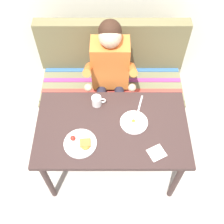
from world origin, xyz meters
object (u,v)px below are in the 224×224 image
(couch, at_px, (112,85))
(coffee_mug, at_px, (97,101))
(plate_eggs, at_px, (134,122))
(plate_breakfast, at_px, (81,143))
(person, at_px, (110,71))
(table, at_px, (112,132))
(napkin, at_px, (157,153))
(fork, at_px, (140,104))

(couch, relative_size, coffee_mug, 12.20)
(plate_eggs, bearing_deg, couch, 103.40)
(plate_breakfast, distance_m, plate_eggs, 0.45)
(person, bearing_deg, table, -88.45)
(table, xyz_separation_m, napkin, (0.33, -0.23, 0.09))
(fork, bearing_deg, couch, 128.61)
(coffee_mug, bearing_deg, napkin, -44.76)
(plate_breakfast, relative_size, napkin, 2.10)
(table, relative_size, plate_eggs, 5.47)
(couch, xyz_separation_m, napkin, (0.33, -0.99, 0.40))
(person, bearing_deg, coffee_mug, -106.35)
(coffee_mug, bearing_deg, couch, 77.16)
(plate_eggs, bearing_deg, table, -167.41)
(plate_breakfast, bearing_deg, napkin, -7.55)
(plate_eggs, xyz_separation_m, coffee_mug, (-0.30, 0.18, 0.04))
(table, relative_size, fork, 7.06)
(couch, distance_m, plate_eggs, 0.85)
(person, bearing_deg, plate_eggs, -71.09)
(couch, relative_size, napkin, 12.20)
(couch, relative_size, plate_breakfast, 5.81)
(couch, distance_m, person, 0.45)
(plate_eggs, height_order, fork, plate_eggs)
(couch, xyz_separation_m, person, (-0.02, -0.17, 0.41))
(person, height_order, fork, person)
(coffee_mug, height_order, fork, coffee_mug)
(person, bearing_deg, plate_breakfast, -106.51)
(plate_eggs, height_order, napkin, plate_eggs)
(coffee_mug, bearing_deg, person, 73.65)
(couch, height_order, fork, couch)
(table, xyz_separation_m, couch, (0.00, 0.76, -0.32))
(table, height_order, coffee_mug, coffee_mug)
(couch, bearing_deg, plate_breakfast, -104.43)
(plate_breakfast, xyz_separation_m, napkin, (0.56, -0.07, -0.01))
(napkin, bearing_deg, fork, 101.87)
(table, height_order, fork, fork)
(plate_eggs, xyz_separation_m, napkin, (0.16, -0.26, -0.01))
(couch, bearing_deg, person, -95.20)
(table, xyz_separation_m, fork, (0.23, 0.23, 0.08))
(table, xyz_separation_m, coffee_mug, (-0.12, 0.22, 0.13))
(plate_breakfast, relative_size, plate_eggs, 1.13)
(table, height_order, napkin, napkin)
(plate_breakfast, height_order, napkin, plate_breakfast)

